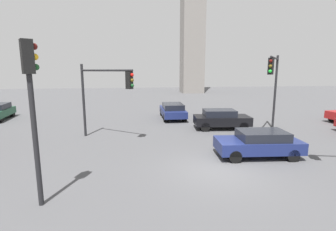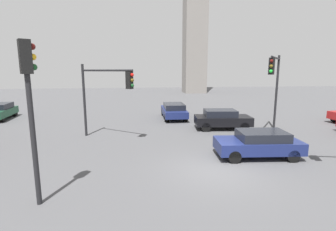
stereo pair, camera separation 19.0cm
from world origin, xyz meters
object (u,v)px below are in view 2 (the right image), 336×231
at_px(traffic_light_1, 30,93).
at_px(car_1, 174,110).
at_px(car_4, 259,143).
at_px(traffic_light_3, 106,87).
at_px(traffic_light_0, 275,77).
at_px(car_5, 222,119).

xyz_separation_m(traffic_light_1, car_1, (6.59, 14.08, -2.89)).
relative_size(traffic_light_1, car_4, 1.22).
bearing_deg(traffic_light_3, traffic_light_0, 37.08).
bearing_deg(traffic_light_0, car_1, -100.59).
xyz_separation_m(traffic_light_0, car_1, (-5.80, 6.32, -3.10)).
bearing_deg(traffic_light_0, traffic_light_1, -21.04).
height_order(car_1, car_5, car_5).
xyz_separation_m(traffic_light_1, car_5, (9.50, 9.52, -2.86)).
bearing_deg(car_1, traffic_light_0, -136.27).
xyz_separation_m(traffic_light_3, car_1, (5.17, 6.42, -2.56)).
bearing_deg(car_5, car_4, -86.15).
distance_m(car_1, car_5, 5.41).
bearing_deg(traffic_light_3, car_1, 87.76).
relative_size(traffic_light_1, car_5, 1.23).
bearing_deg(car_4, car_1, -70.99).
xyz_separation_m(traffic_light_3, car_5, (8.08, 1.85, -2.54)).
relative_size(traffic_light_3, car_5, 1.11).
height_order(traffic_light_0, car_1, traffic_light_0).
distance_m(traffic_light_1, car_4, 10.28).
bearing_deg(car_1, car_5, -146.22).
bearing_deg(car_5, traffic_light_0, -25.29).
height_order(traffic_light_0, traffic_light_3, traffic_light_0).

